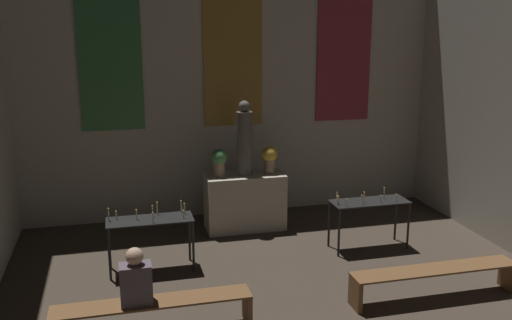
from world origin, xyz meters
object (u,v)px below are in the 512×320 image
Objects in this scene: flower_vase_right at (269,158)px; candle_rack_right at (369,207)px; statue at (244,141)px; altar at (245,202)px; pew_back_left at (153,309)px; pew_back_right at (435,276)px; candle_rack_left at (150,226)px; flower_vase_left at (219,161)px; person_seated at (136,279)px.

flower_vase_right is 0.38× the size of candle_rack_right.
flower_vase_right is at bearing 0.00° from statue.
altar is 3.64m from pew_back_left.
pew_back_right is (1.82, -3.15, -1.26)m from statue.
altar is at bearing 120.06° from pew_back_right.
pew_back_left is at bearing -120.06° from statue.
pew_back_left is (-0.11, -1.80, -0.37)m from candle_rack_left.
altar is 2.87× the size of flower_vase_left.
flower_vase_right is at bearing 113.65° from pew_back_right.
pew_back_right is at bearing 0.00° from pew_back_left.
person_seated is at bearing -116.30° from flower_vase_left.
altar is 2.02× the size of person_seated.
flower_vase_left is 0.38× the size of candle_rack_left.
pew_back_right is at bearing -27.01° from candle_rack_left.
candle_rack_left is (-2.16, -1.35, -0.57)m from flower_vase_right.
pew_back_right is 3.84m from person_seated.
person_seated is (-2.44, -3.15, -0.54)m from flower_vase_right.
altar is at bearing 57.58° from person_seated.
candle_rack_left is at bearing -141.86° from statue.
candle_rack_left is at bearing 86.58° from pew_back_left.
candle_rack_right reaches higher than pew_back_right.
statue reaches higher than person_seated.
flower_vase_right is at bearing 0.00° from flower_vase_left.
flower_vase_right reaches higher than pew_back_right.
candle_rack_left is 0.54× the size of pew_back_left.
statue reaches higher than flower_vase_right.
pew_back_left is 0.43m from person_seated.
candle_rack_left reaches higher than pew_back_right.
person_seated is (-0.18, 0.00, 0.40)m from pew_back_left.
altar is at bearing 180.00° from flower_vase_right.
flower_vase_left is at bearing 147.90° from candle_rack_right.
candle_rack_left is at bearing -141.86° from altar.
candle_rack_right is (2.15, -1.35, -0.57)m from flower_vase_left.
flower_vase_right is at bearing 31.96° from candle_rack_left.
pew_back_right is at bearing -0.00° from person_seated.
pew_back_left is (-2.27, -3.15, -0.93)m from flower_vase_right.
candle_rack_right is at bearing -38.30° from altar.
altar reaches higher than pew_back_left.
altar is 2.19m from candle_rack_right.
person_seated is (-2.00, -3.15, 0.22)m from altar.
candle_rack_right is (1.71, -1.35, -0.89)m from statue.
pew_back_left is 3.65m from pew_back_right.
flower_vase_left is 1.00× the size of flower_vase_right.
candle_rack_left is (-1.27, -1.35, -0.57)m from flower_vase_left.
statue is at bearing 0.00° from flower_vase_left.
pew_back_left is at bearing -93.42° from candle_rack_left.
pew_back_right is (3.65, 0.00, 0.00)m from pew_back_left.
statue is at bearing 141.70° from candle_rack_right.
candle_rack_left is at bearing 179.92° from candle_rack_right.
pew_back_left is at bearing -0.00° from person_seated.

